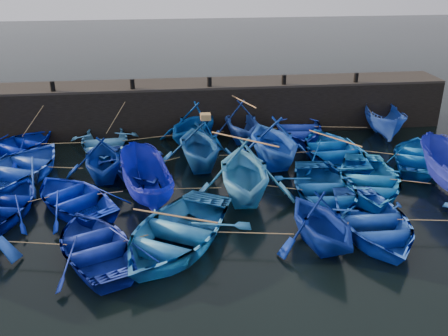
{
  "coord_description": "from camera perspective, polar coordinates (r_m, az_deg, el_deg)",
  "views": [
    {
      "loc": [
        -2.33,
        -16.1,
        9.2
      ],
      "look_at": [
        0.0,
        3.2,
        0.7
      ],
      "focal_mm": 40.0,
      "sensor_mm": 36.0,
      "label": 1
    }
  ],
  "objects": [
    {
      "name": "boat_16",
      "position": [
        19.62,
        2.27,
        -0.25
      ],
      "size": [
        4.43,
        5.05,
        2.53
      ],
      "primitive_type": "imported",
      "rotation": [
        0.0,
        0.0,
        -0.06
      ],
      "color": "#337FD0",
      "rests_on": "ground"
    },
    {
      "name": "boat_13",
      "position": [
        20.41,
        -23.9,
        -3.95
      ],
      "size": [
        4.01,
        4.94,
        0.9
      ],
      "primitive_type": "imported",
      "rotation": [
        0.0,
        0.0,
        2.92
      ],
      "color": "#001382",
      "rests_on": "ground"
    },
    {
      "name": "boat_11",
      "position": [
        24.08,
        12.41,
        2.02
      ],
      "size": [
        4.1,
        5.57,
        1.12
      ],
      "primitive_type": "imported",
      "rotation": [
        0.0,
        0.0,
        3.19
      ],
      "color": "#03409B",
      "rests_on": "ground"
    },
    {
      "name": "mooring_ropes",
      "position": [
        22.76,
        -0.67,
        2.11
      ],
      "size": [
        18.84,
        11.87,
        2.1
      ],
      "color": "tan",
      "rests_on": "ground"
    },
    {
      "name": "quay_top",
      "position": [
        27.51,
        -1.85,
        9.64
      ],
      "size": [
        26.0,
        2.5,
        0.12
      ],
      "primitive_type": "cube",
      "color": "black",
      "rests_on": "quay_wall"
    },
    {
      "name": "boat_18",
      "position": [
        21.3,
        16.24,
        -1.36
      ],
      "size": [
        4.91,
        5.99,
        1.09
      ],
      "primitive_type": "imported",
      "rotation": [
        0.0,
        0.0,
        -0.25
      ],
      "color": "blue",
      "rests_on": "ground"
    },
    {
      "name": "boat_9",
      "position": [
        22.63,
        -2.84,
        2.76
      ],
      "size": [
        4.13,
        4.68,
        2.3
      ],
      "primitive_type": "imported",
      "rotation": [
        0.0,
        0.0,
        3.23
      ],
      "color": "navy",
      "rests_on": "ground"
    },
    {
      "name": "boat_8",
      "position": [
        22.37,
        -9.88,
        0.35
      ],
      "size": [
        4.7,
        5.58,
        0.99
      ],
      "primitive_type": "imported",
      "rotation": [
        0.0,
        0.0,
        0.31
      ],
      "color": "#1C36A0",
      "rests_on": "ground"
    },
    {
      "name": "boat_15",
      "position": [
        19.71,
        -8.95,
        -1.57
      ],
      "size": [
        2.72,
        4.96,
        1.82
      ],
      "primitive_type": "imported",
      "rotation": [
        0.0,
        0.0,
        3.36
      ],
      "color": "#09118E",
      "rests_on": "ground"
    },
    {
      "name": "boat_23",
      "position": [
        16.89,
        11.08,
        -5.99
      ],
      "size": [
        3.97,
        4.36,
        1.96
      ],
      "primitive_type": "imported",
      "rotation": [
        0.0,
        0.0,
        0.23
      ],
      "color": "navy",
      "rests_on": "ground"
    },
    {
      "name": "boat_0",
      "position": [
        26.22,
        -22.64,
        2.33
      ],
      "size": [
        5.47,
        5.79,
        0.98
      ],
      "primitive_type": "imported",
      "rotation": [
        0.0,
        0.0,
        2.53
      ],
      "color": "#001393",
      "rests_on": "ground"
    },
    {
      "name": "boat_3",
      "position": [
        26.0,
        1.96,
        5.39
      ],
      "size": [
        3.77,
        4.29,
        2.15
      ],
      "primitive_type": "imported",
      "rotation": [
        0.0,
        0.0,
        0.06
      ],
      "color": "#1B3D94",
      "rests_on": "ground"
    },
    {
      "name": "bollard_4",
      "position": [
        28.41,
        14.86,
        9.97
      ],
      "size": [
        0.24,
        0.24,
        0.5
      ],
      "primitive_type": "cylinder",
      "color": "black",
      "rests_on": "quay_top"
    },
    {
      "name": "boat_5",
      "position": [
        27.94,
        17.84,
        5.16
      ],
      "size": [
        2.46,
        4.82,
        1.78
      ],
      "primitive_type": "imported",
      "rotation": [
        0.0,
        0.0,
        -0.16
      ],
      "color": "#1A3D9A",
      "rests_on": "ground"
    },
    {
      "name": "boat_4",
      "position": [
        26.93,
        8.43,
        4.59
      ],
      "size": [
        4.22,
        5.53,
        1.07
      ],
      "primitive_type": "imported",
      "rotation": [
        0.0,
        0.0,
        -0.11
      ],
      "color": "#1027A1",
      "rests_on": "ground"
    },
    {
      "name": "boat_14",
      "position": [
        20.09,
        -16.81,
        -3.22
      ],
      "size": [
        5.38,
        5.63,
        0.95
      ],
      "primitive_type": "imported",
      "rotation": [
        0.0,
        0.0,
        3.79
      ],
      "color": "#031AAD",
      "rests_on": "ground"
    },
    {
      "name": "bollard_1",
      "position": [
        26.52,
        -10.43,
        9.42
      ],
      "size": [
        0.24,
        0.24,
        0.5
      ],
      "primitive_type": "cylinder",
      "color": "black",
      "rests_on": "quay_top"
    },
    {
      "name": "boat_10",
      "position": [
        22.97,
        5.76,
        3.19
      ],
      "size": [
        4.63,
        5.18,
        2.46
      ],
      "primitive_type": "imported",
      "rotation": [
        0.0,
        0.0,
        3.28
      ],
      "color": "blue",
      "rests_on": "ground"
    },
    {
      "name": "bollard_3",
      "position": [
        27.21,
        6.87,
        10.0
      ],
      "size": [
        0.24,
        0.24,
        0.5
      ],
      "primitive_type": "cylinder",
      "color": "black",
      "rests_on": "quay_top"
    },
    {
      "name": "boat_24",
      "position": [
        18.23,
        16.66,
        -5.89
      ],
      "size": [
        3.77,
        5.17,
        1.05
      ],
      "primitive_type": "imported",
      "rotation": [
        0.0,
        0.0,
        -0.03
      ],
      "color": "blue",
      "rests_on": "ground"
    },
    {
      "name": "loose_oars",
      "position": [
        21.1,
        3.55,
        2.97
      ],
      "size": [
        9.91,
        12.04,
        1.47
      ],
      "color": "#99724C",
      "rests_on": "ground"
    },
    {
      "name": "ground",
      "position": [
        18.69,
        1.18,
        -5.88
      ],
      "size": [
        120.0,
        120.0,
        0.0
      ],
      "primitive_type": "plane",
      "color": "black",
      "rests_on": "ground"
    },
    {
      "name": "bollard_0",
      "position": [
        27.07,
        -19.0,
        8.82
      ],
      "size": [
        0.24,
        0.24,
        0.5
      ],
      "primitive_type": "cylinder",
      "color": "black",
      "rests_on": "quay_top"
    },
    {
      "name": "quay_wall",
      "position": [
        27.86,
        -1.81,
        7.03
      ],
      "size": [
        26.0,
        2.5,
        2.5
      ],
      "primitive_type": "cube",
      "color": "black",
      "rests_on": "ground"
    },
    {
      "name": "boat_7",
      "position": [
        22.1,
        -13.67,
        1.2
      ],
      "size": [
        3.72,
        4.2,
        2.04
      ],
      "primitive_type": "imported",
      "rotation": [
        0.0,
        0.0,
        3.24
      ],
      "color": "navy",
      "rests_on": "ground"
    },
    {
      "name": "boat_17",
      "position": [
        20.14,
        11.41,
        -2.37
      ],
      "size": [
        4.07,
        5.43,
        1.07
      ],
      "primitive_type": "imported",
      "rotation": [
        0.0,
        0.0,
        -0.07
      ],
      "color": "#0D4996",
      "rests_on": "ground"
    },
    {
      "name": "boat_2",
      "position": [
        25.52,
        -3.49,
        5.07
      ],
      "size": [
        5.29,
        5.46,
        2.2
      ],
      "primitive_type": "imported",
      "rotation": [
        0.0,
        0.0,
        -0.57
      ],
      "color": "navy",
      "rests_on": "ground"
    },
    {
      "name": "wooden_crate",
      "position": [
        22.23,
        -2.13,
        5.88
      ],
      "size": [
        0.45,
        0.41,
        0.27
      ],
      "primitive_type": "cube",
      "color": "olive",
      "rests_on": "boat_9"
    },
    {
      "name": "boat_6",
      "position": [
        23.36,
        -22.27,
        0.05
      ],
      "size": [
        5.63,
        6.46,
        1.12
      ],
      "primitive_type": "imported",
      "rotation": [
        0.0,
        0.0,
        2.75
      ],
      "color": "blue",
      "rests_on": "ground"
    },
    {
      "name": "boat_12",
      "position": [
        24.79,
        21.28,
        1.34
      ],
      "size": [
        5.03,
        5.61,
        0.96
      ],
      "primitive_type": "imported",
      "rotation": [
        0.0,
        0.0,
        2.67
      ],
      "color": "#0851B0",
      "rests_on": "ground"
    },
    {
      "name": "boat_21",
      "position": [
        16.8,
        -14.46,
        -8.51
      ],
      "size": [
        4.76,
        5.46,
        0.95
      ],
      "primitive_type": "imported",
      "rotation": [
        0.0,
        0.0,
        3.53
      ],
      "color": "navy",
      "rests_on": "ground"
    },
    {
      "name": "boat_1",
      "position": [
        25.31,
        -13.55,
        2.85
      ],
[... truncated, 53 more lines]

